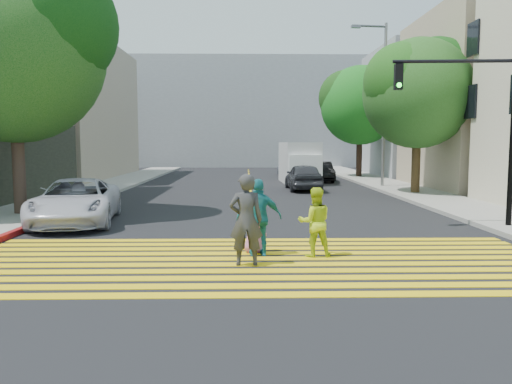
{
  "coord_description": "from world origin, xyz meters",
  "views": [
    {
      "loc": [
        -0.26,
        -9.68,
        2.65
      ],
      "look_at": [
        0.0,
        3.0,
        1.4
      ],
      "focal_mm": 35.0,
      "sensor_mm": 36.0,
      "label": 1
    }
  ],
  "objects_px": {
    "silver_car": "(289,168)",
    "white_van": "(300,164)",
    "pedestrian_extra": "(259,217)",
    "pedestrian_child": "(254,227)",
    "white_sedan": "(76,201)",
    "dark_car_near": "(304,177)",
    "tree_right_near": "(419,88)",
    "tree_right_far": "(361,101)",
    "pedestrian_woman": "(315,222)",
    "pedestrian_man": "(246,220)",
    "dark_car_parked": "(321,172)",
    "tree_left": "(16,43)",
    "traffic_signal": "(480,114)"
  },
  "relations": [
    {
      "from": "tree_left",
      "to": "white_van",
      "type": "height_order",
      "value": "tree_left"
    },
    {
      "from": "dark_car_parked",
      "to": "white_van",
      "type": "relative_size",
      "value": 0.72
    },
    {
      "from": "white_sedan",
      "to": "white_van",
      "type": "height_order",
      "value": "white_van"
    },
    {
      "from": "pedestrian_child",
      "to": "dark_car_parked",
      "type": "height_order",
      "value": "dark_car_parked"
    },
    {
      "from": "pedestrian_extra",
      "to": "pedestrian_child",
      "type": "bearing_deg",
      "value": -73.77
    },
    {
      "from": "white_van",
      "to": "tree_left",
      "type": "bearing_deg",
      "value": -130.03
    },
    {
      "from": "traffic_signal",
      "to": "white_van",
      "type": "bearing_deg",
      "value": 104.73
    },
    {
      "from": "dark_car_near",
      "to": "pedestrian_extra",
      "type": "bearing_deg",
      "value": 78.64
    },
    {
      "from": "dark_car_near",
      "to": "traffic_signal",
      "type": "height_order",
      "value": "traffic_signal"
    },
    {
      "from": "silver_car",
      "to": "pedestrian_woman",
      "type": "bearing_deg",
      "value": 85.48
    },
    {
      "from": "tree_right_near",
      "to": "pedestrian_extra",
      "type": "relative_size",
      "value": 4.4
    },
    {
      "from": "pedestrian_child",
      "to": "silver_car",
      "type": "bearing_deg",
      "value": -95.19
    },
    {
      "from": "tree_left",
      "to": "traffic_signal",
      "type": "relative_size",
      "value": 1.67
    },
    {
      "from": "tree_right_near",
      "to": "white_sedan",
      "type": "distance_m",
      "value": 17.4
    },
    {
      "from": "tree_right_near",
      "to": "tree_left",
      "type": "bearing_deg",
      "value": -156.57
    },
    {
      "from": "pedestrian_man",
      "to": "traffic_signal",
      "type": "relative_size",
      "value": 0.37
    },
    {
      "from": "dark_car_near",
      "to": "dark_car_parked",
      "type": "xyz_separation_m",
      "value": [
        1.92,
        6.28,
        -0.07
      ]
    },
    {
      "from": "pedestrian_extra",
      "to": "dark_car_parked",
      "type": "distance_m",
      "value": 23.08
    },
    {
      "from": "tree_right_near",
      "to": "pedestrian_extra",
      "type": "xyz_separation_m",
      "value": [
        -8.39,
        -13.59,
        -4.5
      ]
    },
    {
      "from": "silver_car",
      "to": "white_van",
      "type": "xyz_separation_m",
      "value": [
        0.05,
        -7.6,
        0.68
      ]
    },
    {
      "from": "dark_car_parked",
      "to": "traffic_signal",
      "type": "xyz_separation_m",
      "value": [
        1.85,
        -19.19,
        2.84
      ]
    },
    {
      "from": "tree_left",
      "to": "silver_car",
      "type": "relative_size",
      "value": 2.2
    },
    {
      "from": "tree_right_near",
      "to": "traffic_signal",
      "type": "height_order",
      "value": "tree_right_near"
    },
    {
      "from": "tree_right_far",
      "to": "silver_car",
      "type": "relative_size",
      "value": 2.06
    },
    {
      "from": "pedestrian_child",
      "to": "white_sedan",
      "type": "distance_m",
      "value": 7.33
    },
    {
      "from": "white_sedan",
      "to": "silver_car",
      "type": "bearing_deg",
      "value": 60.44
    },
    {
      "from": "pedestrian_extra",
      "to": "white_sedan",
      "type": "distance_m",
      "value": 7.61
    },
    {
      "from": "silver_car",
      "to": "dark_car_near",
      "type": "bearing_deg",
      "value": 88.08
    },
    {
      "from": "pedestrian_extra",
      "to": "dark_car_near",
      "type": "distance_m",
      "value": 16.55
    },
    {
      "from": "pedestrian_extra",
      "to": "dark_car_near",
      "type": "relative_size",
      "value": 0.41
    },
    {
      "from": "tree_right_near",
      "to": "white_van",
      "type": "bearing_deg",
      "value": 124.09
    },
    {
      "from": "tree_right_far",
      "to": "pedestrian_extra",
      "type": "height_order",
      "value": "tree_right_far"
    },
    {
      "from": "pedestrian_woman",
      "to": "pedestrian_extra",
      "type": "height_order",
      "value": "pedestrian_extra"
    },
    {
      "from": "silver_car",
      "to": "tree_right_far",
      "type": "bearing_deg",
      "value": 149.87
    },
    {
      "from": "tree_right_near",
      "to": "tree_right_far",
      "type": "relative_size",
      "value": 0.94
    },
    {
      "from": "pedestrian_woman",
      "to": "pedestrian_extra",
      "type": "relative_size",
      "value": 0.9
    },
    {
      "from": "pedestrian_child",
      "to": "dark_car_parked",
      "type": "bearing_deg",
      "value": -101.17
    },
    {
      "from": "pedestrian_extra",
      "to": "pedestrian_man",
      "type": "bearing_deg",
      "value": 67.5
    },
    {
      "from": "tree_right_near",
      "to": "pedestrian_woman",
      "type": "relative_size",
      "value": 4.91
    },
    {
      "from": "pedestrian_woman",
      "to": "pedestrian_extra",
      "type": "bearing_deg",
      "value": -8.62
    },
    {
      "from": "pedestrian_extra",
      "to": "tree_right_far",
      "type": "bearing_deg",
      "value": -112.54
    },
    {
      "from": "dark_car_parked",
      "to": "pedestrian_child",
      "type": "bearing_deg",
      "value": -101.88
    },
    {
      "from": "white_sedan",
      "to": "silver_car",
      "type": "height_order",
      "value": "white_sedan"
    },
    {
      "from": "pedestrian_child",
      "to": "silver_car",
      "type": "distance_m",
      "value": 28.7
    },
    {
      "from": "pedestrian_child",
      "to": "dark_car_parked",
      "type": "distance_m",
      "value": 22.82
    },
    {
      "from": "tree_right_near",
      "to": "silver_car",
      "type": "height_order",
      "value": "tree_right_near"
    },
    {
      "from": "tree_right_far",
      "to": "silver_car",
      "type": "bearing_deg",
      "value": 150.66
    },
    {
      "from": "tree_left",
      "to": "pedestrian_woman",
      "type": "height_order",
      "value": "tree_left"
    },
    {
      "from": "tree_right_near",
      "to": "pedestrian_woman",
      "type": "bearing_deg",
      "value": -117.36
    },
    {
      "from": "pedestrian_man",
      "to": "pedestrian_extra",
      "type": "height_order",
      "value": "pedestrian_man"
    }
  ]
}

